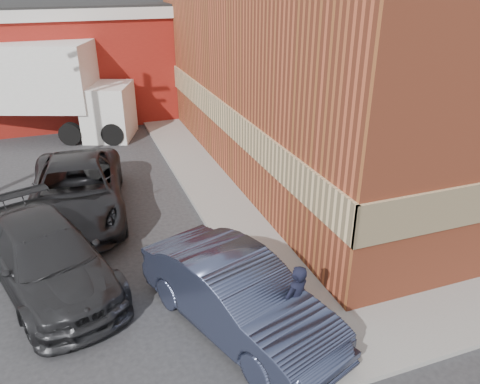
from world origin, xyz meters
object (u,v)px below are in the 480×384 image
object	(u,v)px
man	(296,302)
suv_b	(47,257)
sedan	(238,296)
box_truck	(36,84)
warehouse	(14,61)
suv_a	(77,190)
brick_building	(389,36)

from	to	relation	value
man	suv_b	xyz separation A→B (m)	(-4.73, 3.74, -0.17)
sedan	suv_b	bearing A→B (deg)	121.21
suv_b	box_truck	world-z (taller)	box_truck
warehouse	box_truck	world-z (taller)	warehouse
warehouse	suv_a	size ratio (longest dim) A/B	2.68
sedan	suv_a	bearing A→B (deg)	93.61
sedan	box_truck	xyz separation A→B (m)	(-4.02, 15.21, 1.61)
warehouse	box_truck	distance (m)	4.45
man	suv_a	distance (m)	8.29
man	box_truck	size ratio (longest dim) A/B	0.19
sedan	man	bearing A→B (deg)	-58.76
suv_a	brick_building	bearing A→B (deg)	13.74
brick_building	man	xyz separation A→B (m)	(-8.42, -9.25, -3.72)
suv_a	box_truck	xyz separation A→B (m)	(-1.09, 8.64, 1.60)
suv_a	man	bearing A→B (deg)	-57.21
warehouse	suv_a	bearing A→B (deg)	-80.36
brick_building	sedan	xyz separation A→B (m)	(-9.36, -8.50, -3.86)
sedan	box_truck	bearing A→B (deg)	84.37
warehouse	suv_a	xyz separation A→B (m)	(2.20, -12.93, -1.97)
brick_building	suv_b	xyz separation A→B (m)	(-13.14, -5.51, -3.89)
suv_b	brick_building	bearing A→B (deg)	4.39
sedan	suv_b	distance (m)	4.82
brick_building	suv_a	size ratio (longest dim) A/B	3.00
man	suv_a	xyz separation A→B (m)	(-3.88, 7.32, -0.12)
suv_a	sedan	bearing A→B (deg)	-61.10
suv_b	box_truck	bearing A→B (deg)	72.80
man	warehouse	bearing A→B (deg)	-96.78
man	box_truck	distance (m)	16.78
brick_building	box_truck	xyz separation A→B (m)	(-13.39, 6.71, -2.24)
suv_b	sedan	bearing A→B (deg)	-56.69
man	box_truck	xyz separation A→B (m)	(-4.97, 15.96, 1.48)
brick_building	suv_a	xyz separation A→B (m)	(-12.30, -1.92, -3.84)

